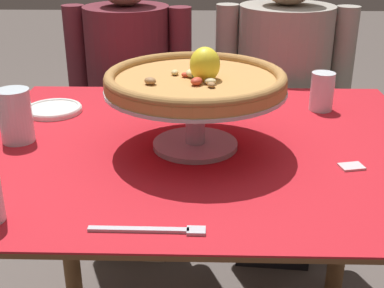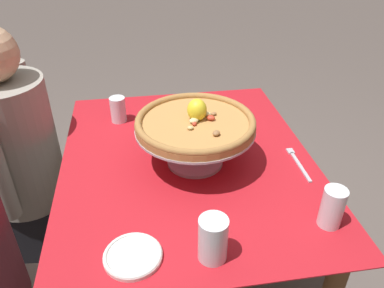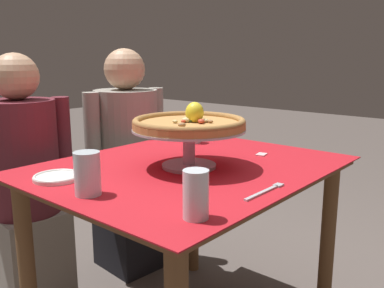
% 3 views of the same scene
% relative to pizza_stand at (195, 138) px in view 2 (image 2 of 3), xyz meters
% --- Properties ---
extents(dining_table, '(1.10, 0.90, 0.75)m').
position_rel_pizza_stand_xyz_m(dining_table, '(0.02, 0.02, -0.22)').
color(dining_table, brown).
rests_on(dining_table, ground).
extents(pizza_stand, '(0.41, 0.41, 0.14)m').
position_rel_pizza_stand_xyz_m(pizza_stand, '(0.00, 0.00, 0.00)').
color(pizza_stand, '#B7B7C1').
rests_on(pizza_stand, dining_table).
extents(pizza, '(0.41, 0.41, 0.09)m').
position_rel_pizza_stand_xyz_m(pizza, '(0.00, -0.00, 0.06)').
color(pizza, '#BC8447').
rests_on(pizza, pizza_stand).
extents(water_glass_side_left, '(0.08, 0.08, 0.13)m').
position_rel_pizza_stand_xyz_m(water_glass_side_left, '(-0.43, 0.03, -0.05)').
color(water_glass_side_left, silver).
rests_on(water_glass_side_left, dining_table).
extents(water_glass_back_right, '(0.06, 0.06, 0.11)m').
position_rel_pizza_stand_xyz_m(water_glass_back_right, '(0.35, 0.27, -0.06)').
color(water_glass_back_right, white).
rests_on(water_glass_back_right, dining_table).
extents(water_glass_front_left, '(0.07, 0.07, 0.12)m').
position_rel_pizza_stand_xyz_m(water_glass_front_left, '(-0.36, -0.33, -0.05)').
color(water_glass_front_left, white).
rests_on(water_glass_front_left, dining_table).
extents(side_plate, '(0.16, 0.16, 0.02)m').
position_rel_pizza_stand_xyz_m(side_plate, '(-0.40, 0.23, -0.09)').
color(side_plate, white).
rests_on(side_plate, dining_table).
extents(dinner_fork, '(0.20, 0.02, 0.01)m').
position_rel_pizza_stand_xyz_m(dinner_fork, '(-0.06, -0.36, -0.10)').
color(dinner_fork, '#B7B7C1').
rests_on(dinner_fork, dining_table).
extents(sugar_packet, '(0.06, 0.05, 0.00)m').
position_rel_pizza_stand_xyz_m(sugar_packet, '(0.34, -0.10, -0.10)').
color(sugar_packet, beige).
rests_on(sugar_packet, dining_table).
extents(diner_right, '(0.49, 0.36, 1.18)m').
position_rel_pizza_stand_xyz_m(diner_right, '(0.30, 0.69, -0.28)').
color(diner_right, black).
rests_on(diner_right, ground).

